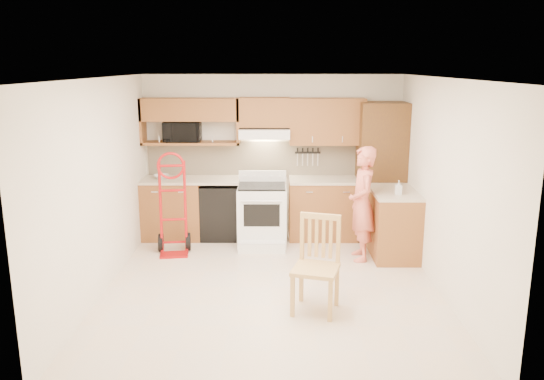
{
  "coord_description": "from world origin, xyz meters",
  "views": [
    {
      "loc": [
        0.03,
        -6.12,
        2.66
      ],
      "look_at": [
        0.0,
        0.5,
        1.1
      ],
      "focal_mm": 35.59,
      "sensor_mm": 36.0,
      "label": 1
    }
  ],
  "objects_px": {
    "range": "(262,210)",
    "person": "(362,204)",
    "microwave": "(183,131)",
    "dining_chair": "(316,266)",
    "hand_truck": "(173,209)"
  },
  "relations": [
    {
      "from": "microwave",
      "to": "person",
      "type": "bearing_deg",
      "value": -23.88
    },
    {
      "from": "dining_chair",
      "to": "person",
      "type": "bearing_deg",
      "value": 81.48
    },
    {
      "from": "microwave",
      "to": "range",
      "type": "relative_size",
      "value": 0.53
    },
    {
      "from": "dining_chair",
      "to": "microwave",
      "type": "bearing_deg",
      "value": 140.36
    },
    {
      "from": "microwave",
      "to": "dining_chair",
      "type": "xyz_separation_m",
      "value": [
        1.85,
        -2.72,
        -1.12
      ]
    },
    {
      "from": "microwave",
      "to": "person",
      "type": "height_order",
      "value": "microwave"
    },
    {
      "from": "microwave",
      "to": "dining_chair",
      "type": "height_order",
      "value": "microwave"
    },
    {
      "from": "dining_chair",
      "to": "range",
      "type": "bearing_deg",
      "value": 121.86
    },
    {
      "from": "range",
      "to": "person",
      "type": "bearing_deg",
      "value": -23.54
    },
    {
      "from": "microwave",
      "to": "person",
      "type": "relative_size",
      "value": 0.35
    },
    {
      "from": "range",
      "to": "dining_chair",
      "type": "relative_size",
      "value": 1.01
    },
    {
      "from": "dining_chair",
      "to": "hand_truck",
      "type": "bearing_deg",
      "value": 151.78
    },
    {
      "from": "microwave",
      "to": "dining_chair",
      "type": "relative_size",
      "value": 0.53
    },
    {
      "from": "range",
      "to": "person",
      "type": "relative_size",
      "value": 0.67
    },
    {
      "from": "person",
      "to": "dining_chair",
      "type": "xyz_separation_m",
      "value": [
        -0.75,
        -1.64,
        -0.26
      ]
    }
  ]
}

